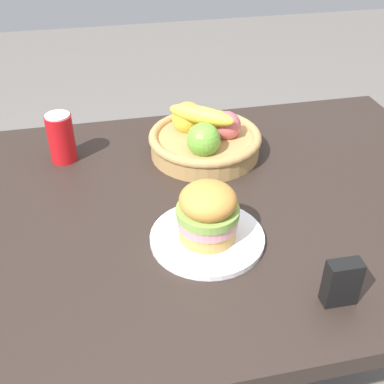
% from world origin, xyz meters
% --- Properties ---
extents(dining_table, '(1.40, 0.90, 0.75)m').
position_xyz_m(dining_table, '(0.00, 0.00, 0.65)').
color(dining_table, '#2D231E').
rests_on(dining_table, ground_plane).
extents(plate, '(0.23, 0.23, 0.01)m').
position_xyz_m(plate, '(0.02, -0.13, 0.76)').
color(plate, white).
rests_on(plate, dining_table).
extents(sandwich, '(0.12, 0.12, 0.12)m').
position_xyz_m(sandwich, '(0.02, -0.13, 0.82)').
color(sandwich, tan).
rests_on(sandwich, plate).
extents(soda_can, '(0.07, 0.07, 0.13)m').
position_xyz_m(soda_can, '(-0.26, 0.26, 0.81)').
color(soda_can, red).
rests_on(soda_can, dining_table).
extents(fruit_basket, '(0.29, 0.29, 0.14)m').
position_xyz_m(fruit_basket, '(0.09, 0.21, 0.80)').
color(fruit_basket, tan).
rests_on(fruit_basket, dining_table).
extents(napkin_holder, '(0.06, 0.03, 0.09)m').
position_xyz_m(napkin_holder, '(0.21, -0.33, 0.80)').
color(napkin_holder, black).
rests_on(napkin_holder, dining_table).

